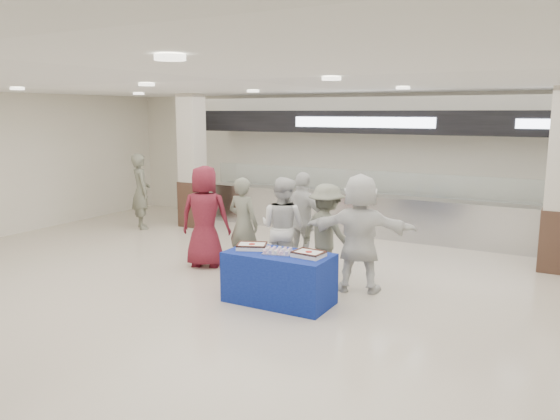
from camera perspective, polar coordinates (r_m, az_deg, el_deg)
The scene contains 14 objects.
ground at distance 8.11m, azimuth -4.88°, elevation -9.79°, with size 14.00×14.00×0.00m, color beige.
serving_line at distance 12.56m, azimuth 8.94°, elevation 2.72°, with size 8.70×0.85×2.80m.
column_left at distance 13.43m, azimuth -9.16°, elevation 4.78°, with size 0.55×0.55×3.20m.
display_table at distance 8.04m, azimuth -0.11°, elevation -7.11°, with size 1.55×0.78×0.75m, color navy.
sheet_cake_left at distance 8.18m, azimuth -2.95°, elevation -3.75°, with size 0.53×0.48×0.09m.
sheet_cake_right at distance 7.75m, azimuth 3.02°, elevation -4.56°, with size 0.44×0.36×0.09m.
cupcake_tray at distance 7.93m, azimuth -0.24°, elevation -4.30°, with size 0.47×0.40×0.07m.
civilian_maroon at distance 9.88m, azimuth -7.85°, elevation -0.68°, with size 0.90×0.58×1.84m, color maroon.
soldier_a at distance 9.62m, azimuth -3.85°, elevation -1.46°, with size 0.60×0.40×1.65m, color slate.
chef_tall at distance 9.12m, azimuth 0.30°, elevation -1.88°, with size 0.83×0.65×1.71m, color silver.
chef_short at distance 9.71m, azimuth 2.42°, elevation -1.10°, with size 1.01×0.42×1.73m, color silver.
soldier_b at distance 9.07m, azimuth 4.88°, elevation -2.32°, with size 1.04×0.60×1.61m, color slate.
civilian_white at distance 8.51m, azimuth 8.33°, elevation -2.38°, with size 1.72×0.55×1.86m, color white.
soldier_bg at distance 13.45m, azimuth -14.32°, elevation 1.91°, with size 0.66×0.43×1.80m, color slate.
Camera 1 is at (4.29, -6.30, 2.77)m, focal length 35.00 mm.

